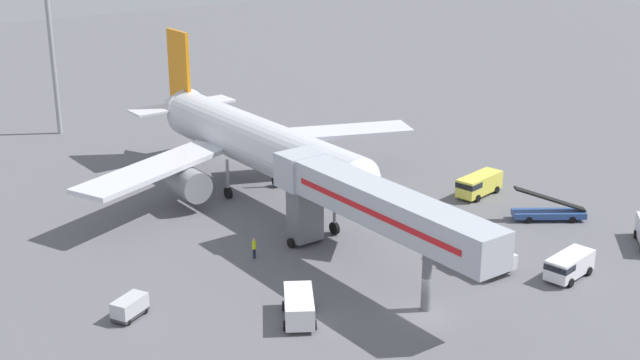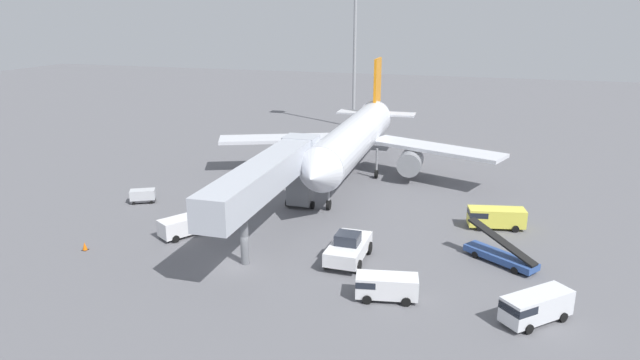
% 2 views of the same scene
% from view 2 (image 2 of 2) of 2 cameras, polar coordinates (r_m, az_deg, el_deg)
% --- Properties ---
extents(ground_plane, '(300.00, 300.00, 0.00)m').
position_cam_2_polar(ground_plane, '(47.39, -8.30, -8.65)').
color(ground_plane, slate).
extents(airplane_at_gate, '(36.98, 37.86, 13.87)m').
position_cam_2_polar(airplane_at_gate, '(69.74, 3.62, 4.30)').
color(airplane_at_gate, silver).
rests_on(airplane_at_gate, ground).
extents(jet_bridge, '(3.65, 22.95, 7.76)m').
position_cam_2_polar(jet_bridge, '(51.15, -4.98, 0.53)').
color(jet_bridge, '#B2B7C1').
rests_on(jet_bridge, ground).
extents(pushback_tug, '(3.10, 5.97, 2.61)m').
position_cam_2_polar(pushback_tug, '(47.21, 2.93, -6.96)').
color(pushback_tug, white).
rests_on(pushback_tug, ground).
extents(belt_loader_truck, '(6.22, 4.99, 3.10)m').
position_cam_2_polar(belt_loader_truck, '(49.32, 18.04, -7.33)').
color(belt_loader_truck, '#2D4C8E').
rests_on(belt_loader_truck, ground).
extents(service_van_rear_left, '(5.64, 2.97, 2.01)m').
position_cam_2_polar(service_van_rear_left, '(56.76, 17.50, -3.63)').
color(service_van_rear_left, '#E5DB4C').
rests_on(service_van_rear_left, ground).
extents(service_van_outer_right, '(4.11, 4.99, 1.83)m').
position_cam_2_polar(service_van_outer_right, '(54.03, -13.64, -4.46)').
color(service_van_outer_right, white).
rests_on(service_van_outer_right, ground).
extents(service_van_outer_left, '(5.03, 4.98, 2.06)m').
position_cam_2_polar(service_van_outer_left, '(41.22, 21.21, -11.98)').
color(service_van_outer_left, silver).
rests_on(service_van_outer_left, ground).
extents(service_van_near_left, '(4.80, 2.72, 1.85)m').
position_cam_2_polar(service_van_near_left, '(41.66, 6.69, -10.71)').
color(service_van_near_left, white).
rests_on(service_van_near_left, ground).
extents(baggage_cart_far_left, '(2.97, 2.43, 1.47)m').
position_cam_2_polar(baggage_cart_far_left, '(64.49, -17.74, -1.52)').
color(baggage_cart_far_left, '#38383D').
rests_on(baggage_cart_far_left, ground).
extents(ground_crew_worker_foreground, '(0.43, 0.43, 1.72)m').
position_cam_2_polar(ground_crew_worker_foreground, '(61.56, -6.53, -1.57)').
color(ground_crew_worker_foreground, '#1E2333').
rests_on(ground_crew_worker_foreground, ground).
extents(safety_cone_alpha, '(0.49, 0.49, 0.75)m').
position_cam_2_polar(safety_cone_alpha, '(53.78, -23.01, -6.27)').
color(safety_cone_alpha, black).
rests_on(safety_cone_alpha, ground).
extents(apron_light_mast, '(2.40, 2.40, 27.28)m').
position_cam_2_polar(apron_light_mast, '(100.84, 3.63, 15.98)').
color(apron_light_mast, '#93969B').
rests_on(apron_light_mast, ground).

